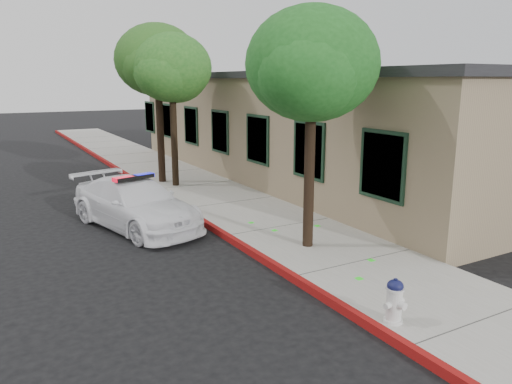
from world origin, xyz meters
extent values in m
plane|color=black|center=(0.00, 0.00, 0.00)|extent=(120.00, 120.00, 0.00)
cube|color=gray|center=(1.60, 3.00, 0.07)|extent=(3.20, 60.00, 0.15)
cube|color=#9C1112|center=(0.06, 3.00, 0.08)|extent=(0.14, 60.00, 0.16)
cube|color=#8D7D5C|center=(6.70, 9.00, 2.00)|extent=(7.00, 20.00, 4.00)
cube|color=black|center=(6.70, 9.00, 4.12)|extent=(7.30, 20.30, 0.24)
cube|color=black|center=(3.17, 1.00, 1.95)|extent=(0.08, 1.48, 1.68)
cube|color=black|center=(3.17, 4.00, 1.95)|extent=(0.08, 1.48, 1.68)
cube|color=black|center=(3.17, 7.00, 1.95)|extent=(0.08, 1.48, 1.68)
cube|color=black|center=(3.17, 10.00, 1.95)|extent=(0.08, 1.48, 1.68)
cube|color=black|center=(3.17, 13.00, 1.95)|extent=(0.08, 1.48, 1.68)
cube|color=black|center=(3.17, 16.00, 1.95)|extent=(0.08, 1.48, 1.68)
cube|color=black|center=(3.17, 19.00, 1.95)|extent=(0.08, 1.48, 1.68)
imported|color=white|center=(-1.62, 5.30, 0.66)|extent=(3.00, 4.90, 1.33)
cube|color=black|center=(-1.62, 5.30, 1.39)|extent=(1.23, 0.59, 0.10)
cube|color=red|center=(-1.93, 5.21, 1.39)|extent=(0.56, 0.37, 0.11)
cube|color=#0C0DDC|center=(-1.31, 5.38, 1.39)|extent=(0.56, 0.37, 0.11)
cylinder|color=silver|center=(0.35, -2.34, 0.18)|extent=(0.31, 0.31, 0.05)
cylinder|color=silver|center=(0.35, -2.34, 0.45)|extent=(0.25, 0.25, 0.50)
cylinder|color=silver|center=(0.35, -2.34, 0.72)|extent=(0.29, 0.29, 0.04)
ellipsoid|color=#11133E|center=(0.35, -2.34, 0.77)|extent=(0.26, 0.26, 0.20)
cylinder|color=#11133E|center=(0.35, -2.34, 0.86)|extent=(0.06, 0.06, 0.05)
cylinder|color=silver|center=(0.20, -2.36, 0.47)|extent=(0.12, 0.11, 0.10)
cylinder|color=silver|center=(0.50, -2.32, 0.47)|extent=(0.12, 0.11, 0.10)
cylinder|color=silver|center=(0.37, -2.49, 0.49)|extent=(0.14, 0.12, 0.13)
cylinder|color=black|center=(1.33, 1.39, 1.80)|extent=(0.24, 0.24, 3.30)
ellipsoid|color=#1A541A|center=(1.33, 1.39, 4.27)|extent=(2.93, 2.93, 2.49)
ellipsoid|color=#1A541A|center=(1.72, 1.74, 4.00)|extent=(2.20, 2.20, 1.87)
ellipsoid|color=#1A541A|center=(1.02, 1.05, 4.09)|extent=(2.29, 2.29, 1.95)
cylinder|color=black|center=(1.01, 9.30, 1.84)|extent=(0.24, 0.24, 3.39)
ellipsoid|color=#1E5B1C|center=(1.01, 9.30, 4.36)|extent=(2.84, 2.84, 2.41)
ellipsoid|color=#1E5B1C|center=(1.29, 9.67, 4.09)|extent=(2.29, 2.29, 1.94)
ellipsoid|color=#1E5B1C|center=(0.71, 9.03, 4.18)|extent=(2.20, 2.20, 1.87)
cylinder|color=black|center=(0.82, 10.23, 1.94)|extent=(0.27, 0.27, 3.58)
ellipsoid|color=#255C1D|center=(0.82, 10.23, 4.65)|extent=(3.07, 3.07, 2.61)
ellipsoid|color=#255C1D|center=(1.24, 10.59, 4.34)|extent=(2.35, 2.35, 2.00)
ellipsoid|color=#255C1D|center=(0.62, 9.84, 4.45)|extent=(2.45, 2.45, 2.09)
camera|label=1|loc=(-5.08, -7.50, 3.93)|focal=34.30mm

